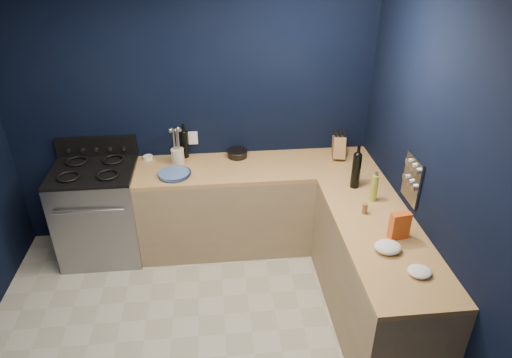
{
  "coord_description": "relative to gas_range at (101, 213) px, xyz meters",
  "views": [
    {
      "loc": [
        0.21,
        -2.4,
        2.94
      ],
      "look_at": [
        0.55,
        1.0,
        1.0
      ],
      "focal_mm": 31.95,
      "sensor_mm": 36.0,
      "label": 1
    }
  ],
  "objects": [
    {
      "name": "wall_back",
      "position": [
        0.93,
        0.34,
        0.84
      ],
      "size": [
        3.5,
        0.02,
        2.6
      ],
      "primitive_type": "cube",
      "color": "black",
      "rests_on": "ground"
    },
    {
      "name": "wall_right",
      "position": [
        2.69,
        -1.42,
        0.84
      ],
      "size": [
        0.02,
        3.5,
        2.6
      ],
      "primitive_type": "cube",
      "color": "black",
      "rests_on": "ground"
    },
    {
      "name": "cab_back",
      "position": [
        1.53,
        0.02,
        -0.03
      ],
      "size": [
        2.3,
        0.63,
        0.86
      ],
      "primitive_type": "cube",
      "color": "#997E5A",
      "rests_on": "floor"
    },
    {
      "name": "top_back",
      "position": [
        1.53,
        0.02,
        0.42
      ],
      "size": [
        2.3,
        0.63,
        0.04
      ],
      "primitive_type": "cube",
      "color": "olive",
      "rests_on": "cab_back"
    },
    {
      "name": "cab_right",
      "position": [
        2.37,
        -1.13,
        -0.03
      ],
      "size": [
        0.63,
        1.67,
        0.86
      ],
      "primitive_type": "cube",
      "color": "#997E5A",
      "rests_on": "floor"
    },
    {
      "name": "top_right",
      "position": [
        2.37,
        -1.13,
        0.42
      ],
      "size": [
        0.63,
        1.67,
        0.04
      ],
      "primitive_type": "cube",
      "color": "olive",
      "rests_on": "cab_right"
    },
    {
      "name": "gas_range",
      "position": [
        0.0,
        0.0,
        0.0
      ],
      "size": [
        0.76,
        0.66,
        0.92
      ],
      "primitive_type": "cube",
      "color": "gray",
      "rests_on": "floor"
    },
    {
      "name": "oven_door",
      "position": [
        0.0,
        -0.32,
        -0.01
      ],
      "size": [
        0.59,
        0.02,
        0.42
      ],
      "primitive_type": "cube",
      "color": "black",
      "rests_on": "gas_range"
    },
    {
      "name": "cooktop",
      "position": [
        0.0,
        0.0,
        0.48
      ],
      "size": [
        0.76,
        0.66,
        0.03
      ],
      "primitive_type": "cube",
      "color": "black",
      "rests_on": "gas_range"
    },
    {
      "name": "backguard",
      "position": [
        0.0,
        0.3,
        0.58
      ],
      "size": [
        0.76,
        0.06,
        0.2
      ],
      "primitive_type": "cube",
      "color": "black",
      "rests_on": "gas_range"
    },
    {
      "name": "spice_panel",
      "position": [
        2.67,
        -0.87,
        0.72
      ],
      "size": [
        0.02,
        0.28,
        0.38
      ],
      "primitive_type": "cube",
      "color": "gray",
      "rests_on": "wall_right"
    },
    {
      "name": "wall_outlet",
      "position": [
        0.93,
        0.32,
        0.62
      ],
      "size": [
        0.09,
        0.02,
        0.13
      ],
      "primitive_type": "cube",
      "color": "white",
      "rests_on": "wall_back"
    },
    {
      "name": "plate_stack",
      "position": [
        0.75,
        -0.11,
        0.46
      ],
      "size": [
        0.29,
        0.29,
        0.04
      ],
      "primitive_type": "cylinder",
      "rotation": [
        0.0,
        0.0,
        0.01
      ],
      "color": "#3D629A",
      "rests_on": "top_back"
    },
    {
      "name": "ramekin",
      "position": [
        0.48,
        0.25,
        0.46
      ],
      "size": [
        0.12,
        0.12,
        0.04
      ],
      "primitive_type": "cylinder",
      "rotation": [
        0.0,
        0.0,
        -0.34
      ],
      "color": "white",
      "rests_on": "top_back"
    },
    {
      "name": "utensil_crock",
      "position": [
        0.78,
        0.13,
        0.52
      ],
      "size": [
        0.13,
        0.13,
        0.15
      ],
      "primitive_type": "cylinder",
      "rotation": [
        0.0,
        0.0,
        -0.03
      ],
      "color": "beige",
      "rests_on": "top_back"
    },
    {
      "name": "wine_bottle_back",
      "position": [
        0.85,
        0.27,
        0.57
      ],
      "size": [
        0.08,
        0.08,
        0.27
      ],
      "primitive_type": "cylinder",
      "rotation": [
        0.0,
        0.0,
        0.25
      ],
      "color": "black",
      "rests_on": "top_back"
    },
    {
      "name": "lemon_basket",
      "position": [
        1.36,
        0.22,
        0.48
      ],
      "size": [
        0.2,
        0.2,
        0.07
      ],
      "primitive_type": "cylinder",
      "rotation": [
        0.0,
        0.0,
        0.04
      ],
      "color": "black",
      "rests_on": "top_back"
    },
    {
      "name": "knife_block",
      "position": [
        2.35,
        0.12,
        0.55
      ],
      "size": [
        0.16,
        0.26,
        0.26
      ],
      "primitive_type": "cube",
      "rotation": [
        -0.31,
        0.0,
        -0.17
      ],
      "color": "olive",
      "rests_on": "top_back"
    },
    {
      "name": "wine_bottle_right",
      "position": [
        2.35,
        -0.47,
        0.6
      ],
      "size": [
        0.1,
        0.1,
        0.32
      ],
      "primitive_type": "cylinder",
      "rotation": [
        0.0,
        0.0,
        0.27
      ],
      "color": "black",
      "rests_on": "top_right"
    },
    {
      "name": "oil_bottle",
      "position": [
        2.44,
        -0.7,
        0.56
      ],
      "size": [
        0.06,
        0.06,
        0.24
      ],
      "primitive_type": "cylinder",
      "rotation": [
        0.0,
        0.0,
        0.16
      ],
      "color": "#9AAD32",
      "rests_on": "top_right"
    },
    {
      "name": "spice_jar_near",
      "position": [
        2.44,
        -0.69,
        0.49
      ],
      "size": [
        0.05,
        0.05,
        0.09
      ],
      "primitive_type": "cylinder",
      "rotation": [
        0.0,
        0.0,
        0.36
      ],
      "color": "olive",
      "rests_on": "top_right"
    },
    {
      "name": "spice_jar_far",
      "position": [
        2.31,
        -0.88,
        0.49
      ],
      "size": [
        0.06,
        0.06,
        0.09
      ],
      "primitive_type": "cylinder",
      "rotation": [
        0.0,
        0.0,
        0.27
      ],
      "color": "olive",
      "rests_on": "top_right"
    },
    {
      "name": "crouton_bag",
      "position": [
        2.45,
        -1.22,
        0.55
      ],
      "size": [
        0.15,
        0.09,
        0.21
      ],
      "primitive_type": "cube",
      "rotation": [
        0.0,
        0.0,
        0.15
      ],
      "color": "#B81307",
      "rests_on": "top_right"
    },
    {
      "name": "towel_front",
      "position": [
        2.32,
        -1.37,
        0.47
      ],
      "size": [
        0.23,
        0.2,
        0.07
      ],
      "primitive_type": "ellipsoid",
      "rotation": [
        0.0,
        0.0,
        -0.2
      ],
      "color": "white",
      "rests_on": "top_right"
    },
    {
      "name": "towel_end",
      "position": [
        2.45,
        -1.63,
        0.46
      ],
      "size": [
        0.2,
        0.19,
        0.05
      ],
      "primitive_type": "ellipsoid",
      "rotation": [
        0.0,
        0.0,
        -0.32
      ],
      "color": "white",
      "rests_on": "top_right"
    }
  ]
}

